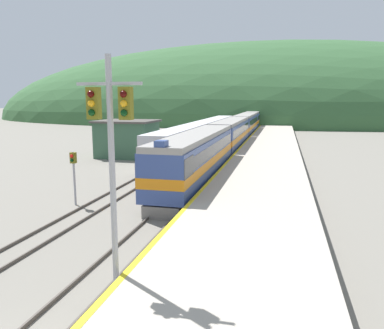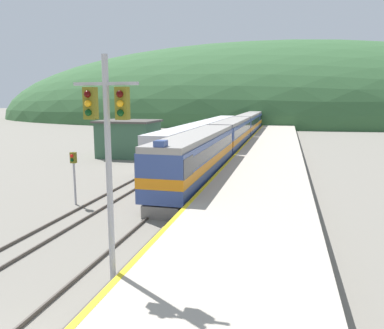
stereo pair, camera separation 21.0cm
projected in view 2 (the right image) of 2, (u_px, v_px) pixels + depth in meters
track_main at (251, 134)px, 75.58m from camera, size 1.52×180.00×0.16m
track_siding at (226, 133)px, 76.77m from camera, size 1.52×180.00×0.16m
platform at (273, 143)px, 55.15m from camera, size 7.04×140.00×1.15m
distant_hills at (266, 120)px, 127.08m from camera, size 195.28×87.88×50.67m
station_shed at (129, 138)px, 45.69m from camera, size 6.89×6.10×4.44m
express_train_lead_car at (197, 157)px, 30.39m from camera, size 2.96×19.49×4.61m
carriage_second at (233, 134)px, 50.11m from camera, size 2.95×19.55×4.25m
carriage_third at (248, 125)px, 69.62m from camera, size 2.95×19.55×4.25m
carriage_fourth at (257, 119)px, 89.14m from camera, size 2.95×19.55×4.25m
siding_train at (205, 133)px, 56.18m from camera, size 2.90×45.17×3.62m
signal_mast_main at (108, 146)px, 12.02m from camera, size 2.20×0.42×8.31m
signal_post_siding at (74, 167)px, 24.48m from camera, size 0.36×0.42×3.58m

